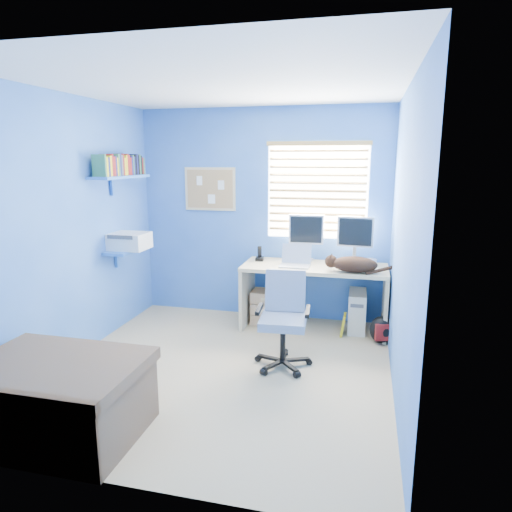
% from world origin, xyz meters
% --- Properties ---
extents(floor, '(3.00, 3.20, 0.00)m').
position_xyz_m(floor, '(0.00, 0.00, 0.00)').
color(floor, tan).
rests_on(floor, ground).
extents(ceiling, '(3.00, 3.20, 0.00)m').
position_xyz_m(ceiling, '(0.00, 0.00, 2.50)').
color(ceiling, white).
rests_on(ceiling, wall_back).
extents(wall_back, '(3.00, 0.01, 2.50)m').
position_xyz_m(wall_back, '(0.00, 1.60, 1.25)').
color(wall_back, blue).
rests_on(wall_back, ground).
extents(wall_front, '(3.00, 0.01, 2.50)m').
position_xyz_m(wall_front, '(0.00, -1.60, 1.25)').
color(wall_front, blue).
rests_on(wall_front, ground).
extents(wall_left, '(0.01, 3.20, 2.50)m').
position_xyz_m(wall_left, '(-1.50, 0.00, 1.25)').
color(wall_left, blue).
rests_on(wall_left, ground).
extents(wall_right, '(0.01, 3.20, 2.50)m').
position_xyz_m(wall_right, '(1.50, 0.00, 1.25)').
color(wall_right, blue).
rests_on(wall_right, ground).
extents(desk, '(1.60, 0.65, 0.74)m').
position_xyz_m(desk, '(0.68, 1.26, 0.37)').
color(desk, tan).
rests_on(desk, floor).
extents(laptop, '(0.33, 0.26, 0.22)m').
position_xyz_m(laptop, '(0.47, 1.17, 0.85)').
color(laptop, silver).
rests_on(laptop, desk).
extents(monitor_left, '(0.40, 0.13, 0.54)m').
position_xyz_m(monitor_left, '(0.55, 1.50, 1.01)').
color(monitor_left, silver).
rests_on(monitor_left, desk).
extents(monitor_right, '(0.41, 0.16, 0.54)m').
position_xyz_m(monitor_right, '(1.10, 1.45, 1.01)').
color(monitor_right, silver).
rests_on(monitor_right, desk).
extents(phone, '(0.10, 0.12, 0.17)m').
position_xyz_m(phone, '(0.02, 1.36, 0.82)').
color(phone, black).
rests_on(phone, desk).
extents(mug, '(0.10, 0.09, 0.10)m').
position_xyz_m(mug, '(1.16, 1.31, 0.79)').
color(mug, '#336C44').
rests_on(mug, desk).
extents(cd_spindle, '(0.13, 0.13, 0.07)m').
position_xyz_m(cd_spindle, '(1.29, 1.43, 0.78)').
color(cd_spindle, silver).
rests_on(cd_spindle, desk).
extents(cat, '(0.50, 0.30, 0.17)m').
position_xyz_m(cat, '(1.12, 1.05, 0.82)').
color(cat, black).
rests_on(cat, desk).
extents(tower_pc, '(0.20, 0.44, 0.45)m').
position_xyz_m(tower_pc, '(1.16, 1.32, 0.23)').
color(tower_pc, beige).
rests_on(tower_pc, floor).
extents(drawer_boxes, '(0.35, 0.28, 0.41)m').
position_xyz_m(drawer_boxes, '(0.13, 1.29, 0.20)').
color(drawer_boxes, tan).
rests_on(drawer_boxes, floor).
extents(yellow_book, '(0.03, 0.17, 0.24)m').
position_xyz_m(yellow_book, '(1.02, 1.12, 0.12)').
color(yellow_book, yellow).
rests_on(yellow_book, floor).
extents(backpack, '(0.30, 0.26, 0.29)m').
position_xyz_m(backpack, '(1.43, 1.00, 0.15)').
color(backpack, black).
rests_on(backpack, floor).
extents(bed_corner, '(1.13, 0.80, 0.54)m').
position_xyz_m(bed_corner, '(-0.82, -1.23, 0.27)').
color(bed_corner, brown).
rests_on(bed_corner, floor).
extents(office_chair, '(0.55, 0.55, 0.88)m').
position_xyz_m(office_chair, '(0.51, 0.25, 0.33)').
color(office_chair, black).
rests_on(office_chair, floor).
extents(window_blinds, '(1.15, 0.05, 1.10)m').
position_xyz_m(window_blinds, '(0.65, 1.57, 1.55)').
color(window_blinds, white).
rests_on(window_blinds, ground).
extents(corkboard, '(0.64, 0.02, 0.52)m').
position_xyz_m(corkboard, '(-0.65, 1.58, 1.55)').
color(corkboard, tan).
rests_on(corkboard, ground).
extents(wall_shelves, '(0.42, 0.90, 1.05)m').
position_xyz_m(wall_shelves, '(-1.35, 0.75, 1.43)').
color(wall_shelves, blue).
rests_on(wall_shelves, ground).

